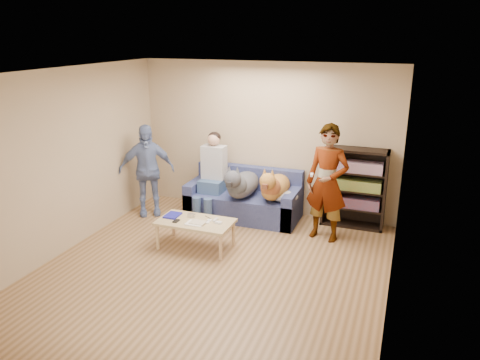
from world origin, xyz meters
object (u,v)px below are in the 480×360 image
at_px(person_seated, 212,172).
at_px(dog_gray, 241,184).
at_px(sofa, 244,201).
at_px(person_standing_right, 327,183).
at_px(camera_silver, 191,215).
at_px(dog_tan, 274,186).
at_px(coffee_table, 195,224).
at_px(person_standing_left, 147,170).
at_px(bookshelf, 354,186).
at_px(notebook_blue, 173,215).

relative_size(person_seated, dog_gray, 1.16).
bearing_deg(sofa, person_standing_right, -15.95).
height_order(camera_silver, dog_tan, dog_tan).
height_order(person_standing_right, coffee_table, person_standing_right).
relative_size(dog_gray, dog_tan, 1.08).
bearing_deg(person_seated, person_standing_left, -161.63).
bearing_deg(dog_gray, bookshelf, 14.69).
xyz_separation_m(notebook_blue, dog_tan, (1.22, 1.22, 0.21)).
relative_size(sofa, dog_tan, 1.62).
xyz_separation_m(sofa, person_seated, (-0.54, -0.13, 0.49)).
bearing_deg(coffee_table, person_standing_left, 145.47).
relative_size(sofa, bookshelf, 1.46).
bearing_deg(person_standing_left, bookshelf, -20.19).
xyz_separation_m(camera_silver, bookshelf, (2.18, 1.52, 0.23)).
distance_m(person_seated, dog_tan, 1.11).
bearing_deg(dog_gray, sofa, 97.00).
xyz_separation_m(camera_silver, dog_gray, (0.41, 1.05, 0.21)).
height_order(person_standing_left, camera_silver, person_standing_left).
bearing_deg(dog_gray, person_standing_right, -7.47).
bearing_deg(notebook_blue, coffee_table, -7.13).
height_order(person_seated, dog_gray, person_seated).
bearing_deg(camera_silver, person_seated, 98.05).
relative_size(camera_silver, coffee_table, 0.10).
bearing_deg(notebook_blue, person_seated, 84.59).
xyz_separation_m(sofa, dog_gray, (0.03, -0.23, 0.37)).
xyz_separation_m(sofa, dog_tan, (0.56, -0.14, 0.37)).
height_order(camera_silver, sofa, sofa).
distance_m(notebook_blue, person_seated, 1.28).
relative_size(person_standing_left, notebook_blue, 6.12).
distance_m(dog_gray, bookshelf, 1.83).
relative_size(person_seated, bookshelf, 1.13).
bearing_deg(person_standing_left, coffee_table, -66.55).
height_order(person_standing_left, notebook_blue, person_standing_left).
distance_m(sofa, coffee_table, 1.43).
bearing_deg(person_seated, coffee_table, -77.48).
bearing_deg(sofa, bookshelf, 7.40).
bearing_deg(sofa, person_standing_left, -163.37).
distance_m(person_standing_right, person_seated, 2.03).
xyz_separation_m(notebook_blue, dog_gray, (0.69, 1.12, 0.22)).
bearing_deg(person_standing_right, notebook_blue, -144.08).
bearing_deg(notebook_blue, bookshelf, 32.85).
relative_size(person_seated, coffee_table, 1.34).
height_order(camera_silver, dog_gray, dog_gray).
xyz_separation_m(person_standing_right, dog_gray, (-1.44, 0.19, -0.24)).
bearing_deg(person_standing_left, sofa, -15.39).
bearing_deg(sofa, dog_gray, -83.00).
bearing_deg(coffee_table, sofa, 79.54).
distance_m(person_standing_left, person_seated, 1.12).
height_order(person_standing_left, bookshelf, person_standing_left).
relative_size(person_standing_left, camera_silver, 14.46).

